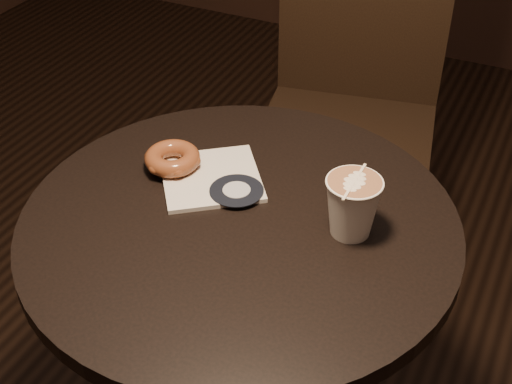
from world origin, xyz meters
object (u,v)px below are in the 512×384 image
at_px(pastry_bag, 211,178).
at_px(doughnut, 172,158).
at_px(chair, 354,75).
at_px(latte_cup, 352,207).
at_px(cafe_table, 241,305).

relative_size(pastry_bag, doughnut, 1.69).
relative_size(chair, latte_cup, 11.27).
distance_m(doughnut, latte_cup, 0.33).
distance_m(cafe_table, latte_cup, 0.30).
relative_size(pastry_bag, latte_cup, 1.68).
height_order(chair, latte_cup, chair).
xyz_separation_m(cafe_table, chair, (-0.07, 0.79, 0.06)).
xyz_separation_m(doughnut, latte_cup, (0.33, -0.02, 0.02)).
bearing_deg(pastry_bag, doughnut, 144.79).
height_order(pastry_bag, doughnut, doughnut).
height_order(cafe_table, chair, chair).
distance_m(cafe_table, chair, 0.80).
height_order(chair, pastry_bag, chair).
xyz_separation_m(chair, doughnut, (-0.09, -0.72, 0.17)).
xyz_separation_m(cafe_table, doughnut, (-0.16, 0.07, 0.22)).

